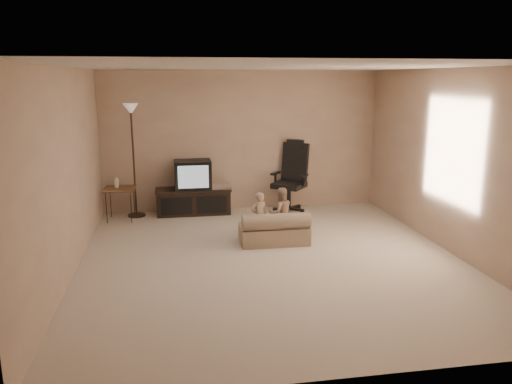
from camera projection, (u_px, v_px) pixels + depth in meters
floor at (271, 259)px, 6.66m from camera, size 5.50×5.50×0.00m
room_shell at (272, 146)px, 6.32m from camera, size 5.50×5.50×5.50m
tv_stand at (194, 192)px, 8.81m from camera, size 1.34×0.50×0.96m
office_chair at (291, 186)px, 9.01m from camera, size 0.83×0.83×1.28m
side_table at (119, 189)px, 8.40m from camera, size 0.53×0.53×0.75m
floor_lamp at (132, 135)px, 8.42m from camera, size 0.30×0.30×1.95m
child_sofa at (275, 231)px, 7.25m from camera, size 1.00×0.57×0.49m
toddler_left at (259, 216)px, 7.40m from camera, size 0.30×0.25×0.72m
toddler_right at (281, 213)px, 7.48m from camera, size 0.40×0.26×0.78m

